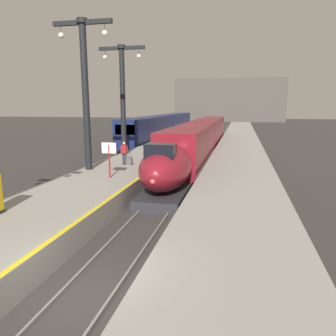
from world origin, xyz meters
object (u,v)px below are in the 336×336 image
regional_train_adjacent (164,125)px  station_column_far (123,90)px  highspeed_train_main (200,139)px  departure_info_board (109,153)px  rolling_suitcase (129,161)px  station_column_mid (85,82)px  passenger_near_edge (124,151)px

regional_train_adjacent → station_column_far: station_column_far is taller
highspeed_train_main → departure_info_board: highspeed_train_main is taller
highspeed_train_main → rolling_suitcase: 11.69m
station_column_far → departure_info_board: bearing=-75.0°
regional_train_adjacent → station_column_far: bearing=-84.9°
highspeed_train_main → departure_info_board: bearing=-102.9°
station_column_mid → passenger_near_edge: size_ratio=5.70×
regional_train_adjacent → station_column_mid: 31.69m
station_column_mid → departure_info_board: station_column_mid is taller
station_column_mid → rolling_suitcase: bearing=44.4°
regional_train_adjacent → rolling_suitcase: size_ratio=37.27×
highspeed_train_main → passenger_near_edge: bearing=-110.6°
station_column_far → rolling_suitcase: (2.14, -4.75, -5.25)m
highspeed_train_main → station_column_far: (-5.90, -6.30, 4.67)m
highspeed_train_main → departure_info_board: (-3.50, -15.25, 0.62)m
regional_train_adjacent → passenger_near_edge: (3.96, -29.10, -0.09)m
regional_train_adjacent → station_column_mid: size_ratio=3.80×
rolling_suitcase → regional_train_adjacent: bearing=98.5°
station_column_mid → departure_info_board: (2.40, -2.09, -4.26)m
station_column_far → departure_info_board: size_ratio=4.36×
highspeed_train_main → passenger_near_edge: highspeed_train_main is taller
station_column_mid → station_column_far: (-0.00, 6.85, -0.22)m
station_column_far → rolling_suitcase: bearing=-65.7°
passenger_near_edge → regional_train_adjacent: bearing=97.8°
regional_train_adjacent → rolling_suitcase: (4.34, -29.17, -0.77)m
passenger_near_edge → rolling_suitcase: passenger_near_edge is taller
regional_train_adjacent → departure_info_board: size_ratio=17.26×
rolling_suitcase → departure_info_board: 4.37m
rolling_suitcase → station_column_mid: bearing=-135.6°
regional_train_adjacent → station_column_mid: station_column_mid is taller
highspeed_train_main → regional_train_adjacent: regional_train_adjacent is taller
station_column_mid → regional_train_adjacent: bearing=94.0°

